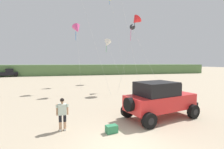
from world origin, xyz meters
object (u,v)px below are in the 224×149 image
(jeep, at_px, (160,99))
(kite_orange_streamer, at_px, (136,21))
(kite_black_sled, at_px, (132,27))
(kite_yellow_diamond, at_px, (107,44))
(kite_pink_ribbon, at_px, (77,29))
(distant_sedan, at_px, (46,73))
(person_watching, at_px, (62,112))
(distant_pickup, at_px, (8,73))
(cooler_box, at_px, (112,129))

(jeep, bearing_deg, kite_orange_streamer, 76.23)
(kite_black_sled, bearing_deg, kite_yellow_diamond, 102.44)
(kite_yellow_diamond, distance_m, kite_pink_ribbon, 8.36)
(distant_sedan, height_order, kite_orange_streamer, kite_orange_streamer)
(person_watching, relative_size, distant_pickup, 0.34)
(kite_orange_streamer, bearing_deg, kite_pink_ribbon, 163.35)
(distant_sedan, xyz_separation_m, kite_black_sled, (13.57, -26.32, 7.32))
(cooler_box, relative_size, kite_pink_ribbon, 0.07)
(person_watching, bearing_deg, cooler_box, -21.10)
(jeep, xyz_separation_m, distant_sedan, (-11.13, 37.34, -0.60))
(cooler_box, height_order, kite_orange_streamer, kite_orange_streamer)
(kite_orange_streamer, bearing_deg, distant_pickup, 129.73)
(person_watching, bearing_deg, jeep, 5.08)
(jeep, relative_size, cooler_box, 8.96)
(cooler_box, relative_size, kite_yellow_diamond, 0.08)
(kite_black_sled, bearing_deg, jeep, -102.49)
(kite_pink_ribbon, bearing_deg, kite_yellow_diamond, 51.21)
(person_watching, distance_m, kite_yellow_diamond, 20.59)
(jeep, height_order, kite_yellow_diamond, kite_yellow_diamond)
(distant_pickup, distance_m, kite_pink_ribbon, 29.42)
(person_watching, height_order, kite_pink_ribbon, kite_pink_ribbon)
(person_watching, xyz_separation_m, distant_sedan, (-5.38, 37.85, -0.34))
(kite_yellow_diamond, relative_size, kite_orange_streamer, 0.83)
(person_watching, xyz_separation_m, kite_black_sled, (8.19, 11.54, 6.98))
(cooler_box, bearing_deg, kite_orange_streamer, 51.74)
(cooler_box, distance_m, kite_orange_streamer, 14.93)
(cooler_box, relative_size, distant_sedan, 0.13)
(jeep, bearing_deg, kite_black_sled, 77.51)
(person_watching, xyz_separation_m, cooler_box, (2.32, -0.90, -0.75))
(kite_yellow_diamond, bearing_deg, jeep, -92.75)
(person_watching, height_order, kite_orange_streamer, kite_orange_streamer)
(distant_pickup, xyz_separation_m, distant_sedan, (8.40, 1.33, -0.34))
(cooler_box, xyz_separation_m, distant_sedan, (-7.70, 38.75, 0.41))
(distant_pickup, xyz_separation_m, kite_black_sled, (21.97, -24.99, 6.98))
(kite_yellow_diamond, bearing_deg, kite_pink_ribbon, -128.79)
(jeep, relative_size, distant_pickup, 1.02)
(kite_pink_ribbon, bearing_deg, cooler_box, -86.00)
(kite_yellow_diamond, height_order, kite_pink_ribbon, kite_pink_ribbon)
(distant_pickup, bearing_deg, kite_orange_streamer, -50.27)
(kite_pink_ribbon, bearing_deg, kite_orange_streamer, -16.65)
(jeep, xyz_separation_m, kite_orange_streamer, (2.37, 9.66, 7.17))
(jeep, bearing_deg, person_watching, -174.92)
(kite_black_sled, height_order, kite_pink_ribbon, kite_black_sled)
(kite_yellow_diamond, bearing_deg, distant_sedan, 122.02)
(distant_pickup, height_order, kite_black_sled, kite_black_sled)
(jeep, distance_m, cooler_box, 3.84)
(kite_black_sled, distance_m, kite_pink_ribbon, 6.83)
(person_watching, height_order, kite_black_sled, kite_black_sled)
(cooler_box, xyz_separation_m, distant_pickup, (-16.11, 37.42, 0.75))
(jeep, height_order, distant_pickup, jeep)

